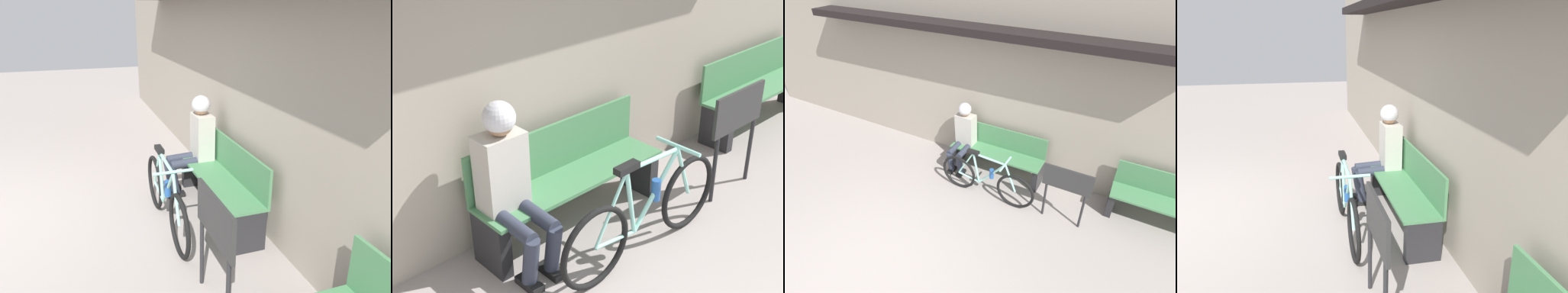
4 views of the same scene
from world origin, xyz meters
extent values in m
plane|color=gray|center=(0.00, 0.00, 0.00)|extent=(24.00, 24.00, 0.00)
cube|color=#9E9384|center=(0.00, 2.96, 1.60)|extent=(12.00, 0.12, 3.20)
cube|color=#477F51|center=(0.57, 2.58, 0.44)|extent=(1.70, 0.42, 0.03)
cube|color=#477F51|center=(0.57, 2.78, 0.66)|extent=(1.70, 0.03, 0.40)
cube|color=#232326|center=(-0.24, 2.58, 0.21)|extent=(0.10, 0.36, 0.43)
cube|color=#232326|center=(1.37, 2.58, 0.21)|extent=(0.10, 0.36, 0.43)
torus|color=black|center=(0.18, 1.94, 0.32)|extent=(0.64, 0.05, 0.64)
torus|color=black|center=(1.21, 1.94, 0.32)|extent=(0.64, 0.05, 0.64)
cylinder|color=#93DBCC|center=(0.75, 1.94, 0.80)|extent=(0.56, 0.03, 0.07)
cylinder|color=#93DBCC|center=(0.80, 1.94, 0.52)|extent=(0.48, 0.03, 0.54)
cylinder|color=#93DBCC|center=(0.52, 1.94, 0.54)|extent=(0.14, 0.03, 0.56)
cylinder|color=#93DBCC|center=(0.37, 1.94, 0.29)|extent=(0.40, 0.03, 0.08)
cylinder|color=#93DBCC|center=(0.32, 1.94, 0.56)|extent=(0.31, 0.02, 0.51)
cylinder|color=#93DBCC|center=(1.12, 1.94, 0.55)|extent=(0.22, 0.03, 0.47)
cube|color=black|center=(0.47, 1.94, 0.84)|extent=(0.20, 0.07, 0.05)
cylinder|color=#93DBCC|center=(1.03, 1.94, 0.80)|extent=(0.03, 0.40, 0.03)
cylinder|color=#235199|center=(0.80, 1.94, 0.52)|extent=(0.07, 0.07, 0.17)
cylinder|color=#2D3342|center=(-0.18, 2.38, 0.45)|extent=(0.11, 0.41, 0.13)
cylinder|color=#2D3342|center=(-0.18, 2.21, 0.25)|extent=(0.11, 0.17, 0.40)
cube|color=black|center=(-0.18, 2.24, 0.03)|extent=(0.10, 0.22, 0.06)
cylinder|color=#2D3342|center=(0.02, 2.38, 0.45)|extent=(0.11, 0.41, 0.13)
cylinder|color=#2D3342|center=(0.02, 2.21, 0.25)|extent=(0.11, 0.17, 0.40)
cube|color=black|center=(0.02, 2.24, 0.03)|extent=(0.10, 0.22, 0.06)
cube|color=#B7B2A8|center=(-0.08, 2.62, 0.74)|extent=(0.34, 0.22, 0.57)
sphere|color=#9E7556|center=(-0.08, 2.60, 1.13)|extent=(0.20, 0.20, 0.20)
sphere|color=silver|center=(-0.08, 2.60, 1.16)|extent=(0.23, 0.23, 0.23)
cylinder|color=#232326|center=(1.68, 2.00, 0.31)|extent=(0.04, 0.04, 0.62)
cube|color=#2D2D2D|center=(1.96, 2.00, 0.80)|extent=(0.71, 0.03, 0.36)
camera|label=1|loc=(4.26, 1.08, 2.26)|focal=35.00mm
camera|label=2|loc=(-1.93, -0.18, 2.64)|focal=50.00mm
camera|label=3|loc=(2.44, -1.48, 3.59)|focal=28.00mm
camera|label=4|loc=(4.44, 1.45, 2.17)|focal=35.00mm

